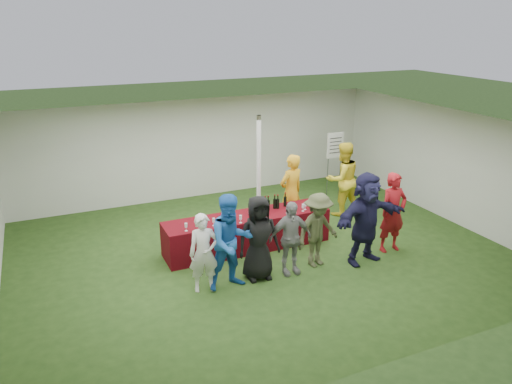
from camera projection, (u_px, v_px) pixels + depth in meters
name	position (u px, v px, depth m)	size (l,w,h in m)	color
ground	(260.00, 253.00, 10.57)	(60.00, 60.00, 0.00)	#284719
tent	(259.00, 174.00, 11.35)	(10.00, 10.00, 10.00)	white
serving_table	(248.00, 232.00, 10.70)	(3.60, 0.80, 0.75)	#63070D
wine_bottles	(272.00, 204.00, 10.89)	(0.71, 0.12, 0.32)	black
wine_glasses	(243.00, 216.00, 10.24)	(2.77, 0.18, 0.16)	silver
water_bottle	(250.00, 209.00, 10.64)	(0.07, 0.07, 0.23)	silver
bar_towel	(313.00, 203.00, 11.24)	(0.25, 0.18, 0.03)	white
dump_bucket	(317.00, 204.00, 10.96)	(0.26, 0.26, 0.18)	slate
wine_list_sign	(335.00, 150.00, 13.54)	(0.50, 0.03, 1.80)	slate
staff_pourer	(291.00, 192.00, 11.52)	(0.66, 0.43, 1.81)	gold
staff_back	(342.00, 179.00, 12.38)	(0.90, 0.70, 1.86)	yellow
customer_0	(204.00, 253.00, 8.91)	(0.54, 0.35, 1.48)	silver
customer_1	(231.00, 242.00, 8.96)	(0.88, 0.68, 1.81)	#1F5BB0
customer_2	(259.00, 238.00, 9.32)	(0.81, 0.52, 1.65)	black
customer_3	(290.00, 238.00, 9.52)	(0.87, 0.36, 1.48)	gray
customer_4	(318.00, 230.00, 9.81)	(0.98, 0.57, 1.52)	#444A2C
customer_5	(366.00, 218.00, 9.91)	(1.76, 0.56, 1.89)	#191839
customer_6	(393.00, 213.00, 10.44)	(0.63, 0.41, 1.72)	maroon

